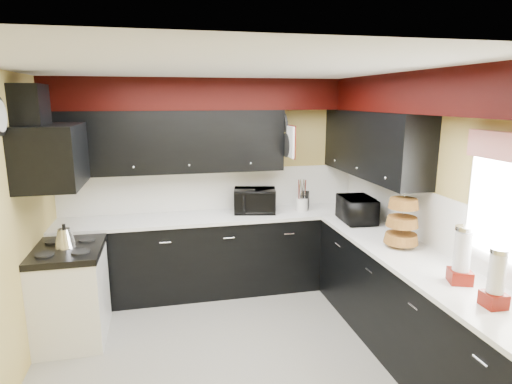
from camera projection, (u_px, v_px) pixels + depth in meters
ground at (241, 362)px, 3.78m from camera, size 3.60×3.60×0.00m
wall_back at (213, 184)px, 5.23m from camera, size 3.60×0.06×2.50m
wall_right at (433, 214)px, 3.90m from camera, size 0.06×3.60×2.50m
ceiling at (238, 69)px, 3.24m from camera, size 3.60×3.60×0.06m
cab_back at (217, 255)px, 5.11m from camera, size 3.60×0.60×0.90m
cab_right at (416, 313)px, 3.72m from camera, size 0.60×3.00×0.90m
counter_back at (216, 217)px, 5.01m from camera, size 3.62×0.64×0.04m
counter_right at (420, 262)px, 3.62m from camera, size 0.64×3.02×0.04m
splash_back at (213, 189)px, 5.23m from camera, size 3.60×0.02×0.50m
splash_right at (432, 220)px, 3.91m from camera, size 0.02×3.60×0.50m
upper_back at (170, 142)px, 4.84m from camera, size 2.60×0.35×0.70m
upper_right at (372, 144)px, 4.60m from camera, size 0.35×1.80×0.70m
soffit_back at (213, 94)px, 4.83m from camera, size 3.60×0.36×0.35m
soffit_right at (439, 92)px, 3.46m from camera, size 0.36×3.24×0.35m
stove at (72, 296)px, 4.08m from camera, size 0.60×0.75×0.86m
cooktop at (67, 251)px, 3.98m from camera, size 0.62×0.77×0.06m
hood at (51, 156)px, 3.78m from camera, size 0.50×0.78×0.55m
hood_duct at (30, 108)px, 3.67m from camera, size 0.24×0.40×0.40m
pan_top at (284, 123)px, 5.00m from camera, size 0.03×0.22×0.40m
pan_mid at (287, 145)px, 4.93m from camera, size 0.03×0.28×0.46m
pan_low at (280, 145)px, 5.19m from camera, size 0.03×0.24×0.42m
cut_board at (290, 142)px, 4.81m from camera, size 0.03×0.26×0.35m
baskets at (402, 221)px, 3.90m from camera, size 0.27×0.27×0.50m
deco_plate at (469, 102)px, 3.34m from camera, size 0.03×0.24×0.24m
toaster_oven at (255, 201)px, 5.11m from camera, size 0.56×0.50×0.28m
microwave at (357, 210)px, 4.73m from camera, size 0.37×0.52×0.27m
utensil_crock at (302, 205)px, 5.19m from camera, size 0.17×0.17×0.15m
knife_block at (305, 201)px, 5.25m from camera, size 0.14×0.16×0.21m
kettle at (65, 238)px, 3.98m from camera, size 0.22×0.22×0.18m
dispenser_a at (462, 256)px, 3.13m from camera, size 0.20×0.20×0.41m
dispenser_b at (496, 281)px, 2.77m from camera, size 0.14×0.14×0.37m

